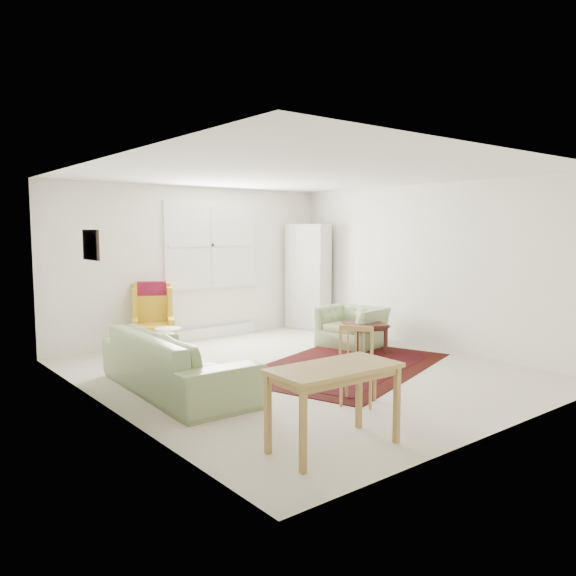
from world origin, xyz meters
TOP-DOWN VIEW (x-y plane):
  - room at (0.02, 0.21)m, footprint 5.04×5.54m
  - rug at (0.59, -0.16)m, footprint 3.38×2.71m
  - sofa at (-1.66, 0.23)m, footprint 0.99×2.35m
  - armchair at (1.62, 0.74)m, footprint 1.01×1.10m
  - wingback_chair at (-0.95, 2.35)m, footprint 0.79×0.81m
  - coffee_table at (1.45, 0.29)m, footprint 0.71×0.71m
  - stool at (-1.09, 1.58)m, footprint 0.35×0.35m
  - cabinet at (2.10, 2.35)m, footprint 0.62×0.85m
  - desk at (-1.42, -2.10)m, footprint 1.12×0.59m
  - desk_chair at (-0.40, -1.38)m, footprint 0.52×0.52m

SIDE VIEW (x-z plane):
  - rug at x=0.59m, z-range 0.00..0.03m
  - coffee_table at x=1.45m, z-range 0.00..0.44m
  - stool at x=-1.09m, z-range 0.00..0.47m
  - desk at x=-1.42m, z-range 0.00..0.70m
  - armchair at x=1.62m, z-range 0.00..0.73m
  - desk_chair at x=-0.40m, z-range 0.00..0.85m
  - sofa at x=-1.66m, z-range 0.00..0.94m
  - wingback_chair at x=-0.95m, z-range 0.00..1.02m
  - cabinet at x=2.10m, z-range 0.00..1.90m
  - room at x=0.02m, z-range 0.00..2.51m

